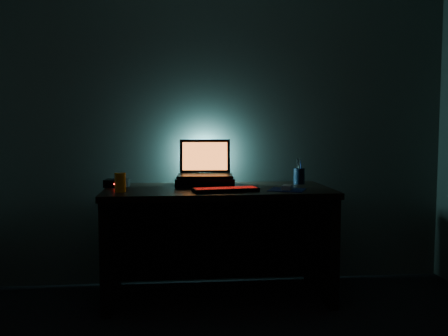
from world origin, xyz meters
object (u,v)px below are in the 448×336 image
(router, at_px, (117,183))
(laptop, at_px, (205,168))
(keyboard, at_px, (226,190))
(pen_cup, at_px, (299,176))
(juice_glass, at_px, (120,182))
(mouse, at_px, (287,187))

(router, bearing_deg, laptop, 13.61)
(keyboard, relative_size, router, 2.51)
(keyboard, xyz_separation_m, router, (-0.71, 0.32, 0.01))
(keyboard, xyz_separation_m, pen_cup, (0.57, 0.37, 0.04))
(laptop, xyz_separation_m, juice_glass, (-0.55, -0.33, -0.06))
(pen_cup, height_order, router, pen_cup)
(laptop, bearing_deg, pen_cup, 2.59)
(laptop, distance_m, mouse, 0.62)
(mouse, distance_m, pen_cup, 0.37)
(mouse, distance_m, router, 1.15)
(keyboard, relative_size, mouse, 4.52)
(keyboard, xyz_separation_m, mouse, (0.40, 0.03, 0.01))
(laptop, height_order, mouse, laptop)
(pen_cup, bearing_deg, router, -177.96)
(mouse, height_order, pen_cup, pen_cup)
(mouse, height_order, juice_glass, juice_glass)
(keyboard, relative_size, pen_cup, 3.82)
(keyboard, relative_size, juice_glass, 3.54)
(juice_glass, xyz_separation_m, router, (-0.05, 0.27, -0.03))
(laptop, bearing_deg, mouse, -30.50)
(pen_cup, bearing_deg, mouse, -116.30)
(mouse, bearing_deg, keyboard, -151.97)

